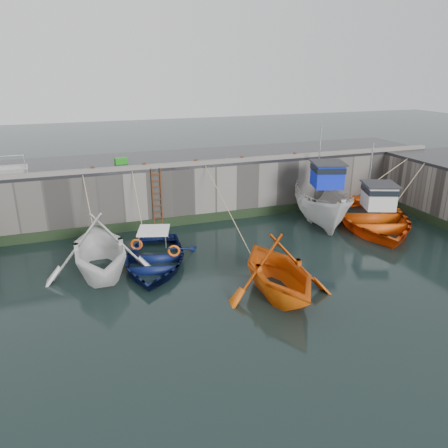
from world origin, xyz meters
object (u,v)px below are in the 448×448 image
object	(u,v)px
bollard_a	(93,169)
bollard_b	(144,166)
boat_far_orange	(372,217)
ladder	(157,199)
bollard_d	(242,159)
boat_near_blacktrim	(277,293)
boat_near_blue	(154,265)
fish_crate	(121,161)
bollard_c	(196,162)
boat_far_white	(322,204)
bollard_e	(295,155)
boat_near_white	(101,272)

from	to	relation	value
bollard_a	bollard_b	xyz separation A→B (m)	(2.50, 0.00, 0.00)
bollard_a	boat_far_orange	bearing A→B (deg)	-15.25
ladder	bollard_d	bearing A→B (deg)	4.00
bollard_a	bollard_d	xyz separation A→B (m)	(7.80, 0.00, 0.00)
boat_near_blacktrim	boat_far_orange	size ratio (longest dim) A/B	0.55
boat_near_blue	fish_crate	bearing A→B (deg)	109.97
bollard_a	bollard_d	distance (m)	7.80
boat_near_blacktrim	bollard_d	xyz separation A→B (m)	(2.03, 8.72, 3.30)
boat_far_orange	bollard_c	distance (m)	9.77
boat_near_blacktrim	boat_far_orange	world-z (taller)	boat_far_orange
boat_far_orange	boat_far_white	bearing A→B (deg)	168.87
bollard_c	bollard_e	size ratio (longest dim) A/B	1.00
bollard_d	bollard_b	bearing A→B (deg)	180.00
boat_near_blacktrim	bollard_c	world-z (taller)	bollard_c
bollard_b	boat_near_blacktrim	bearing A→B (deg)	-69.43
bollard_c	fish_crate	bearing A→B (deg)	157.22
ladder	boat_near_blacktrim	xyz separation A→B (m)	(2.77, -8.39, -1.59)
boat_near_blue	boat_near_blacktrim	distance (m)	5.55
boat_far_orange	bollard_a	xyz separation A→B (m)	(-13.78, 3.76, 2.80)
boat_far_orange	bollard_b	xyz separation A→B (m)	(-11.28, 3.76, 2.80)
ladder	boat_near_white	bearing A→B (deg)	-126.81
ladder	fish_crate	bearing A→B (deg)	127.96
boat_near_white	boat_near_blue	bearing A→B (deg)	-0.09
ladder	boat_near_blacktrim	size ratio (longest dim) A/B	0.65
boat_far_white	bollard_e	distance (m)	3.29
boat_near_white	boat_near_blacktrim	size ratio (longest dim) A/B	1.08
boat_far_white	bollard_c	distance (m)	7.10
boat_near_blacktrim	bollard_e	xyz separation A→B (m)	(5.23, 8.72, 3.30)
bollard_d	bollard_e	xyz separation A→B (m)	(3.20, 0.00, 0.00)
boat_near_white	bollard_a	distance (m)	5.78
bollard_c	boat_near_blue	bearing A→B (deg)	-124.79
boat_near_blacktrim	fish_crate	world-z (taller)	fish_crate
boat_far_white	bollard_b	distance (m)	9.58
boat_near_white	boat_near_blue	size ratio (longest dim) A/B	0.99
boat_near_blacktrim	ladder	bearing A→B (deg)	109.85
boat_far_orange	boat_near_blue	bearing A→B (deg)	-154.54
boat_near_blacktrim	boat_far_white	bearing A→B (deg)	49.53
bollard_a	bollard_e	size ratio (longest dim) A/B	1.00
ladder	boat_near_white	xyz separation A→B (m)	(-3.29, -4.40, -1.59)
boat_near_blue	bollard_d	distance (m)	8.25
bollard_e	boat_near_blue	bearing A→B (deg)	-152.48
boat_near_white	bollard_e	bearing A→B (deg)	22.75
bollard_a	bollard_b	world-z (taller)	same
ladder	boat_far_white	size ratio (longest dim) A/B	0.46
ladder	boat_far_orange	world-z (taller)	boat_far_orange
bollard_a	boat_near_white	bearing A→B (deg)	-93.52
fish_crate	boat_near_blue	bearing A→B (deg)	-94.45
boat_near_white	bollard_a	bearing A→B (deg)	86.49
boat_near_white	bollard_c	distance (m)	7.96
fish_crate	bollard_a	size ratio (longest dim) A/B	2.29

